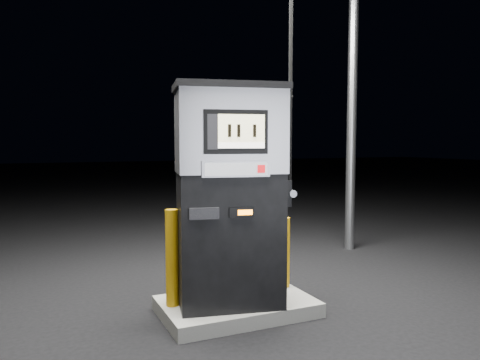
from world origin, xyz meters
name	(u,v)px	position (x,y,z in m)	size (l,w,h in m)	color
ground	(237,313)	(0.00, 0.00, 0.00)	(80.00, 80.00, 0.00)	black
pump_island	(237,306)	(0.00, 0.00, 0.07)	(1.60, 1.00, 0.15)	slate
fuel_dispenser	(230,193)	(-0.12, -0.10, 1.31)	(1.31, 0.89, 4.70)	black
bollard_left	(172,258)	(-0.68, 0.11, 0.65)	(0.13, 0.13, 1.00)	#C68C0B
bollard_right	(285,252)	(0.70, 0.19, 0.56)	(0.11, 0.11, 0.81)	#C68C0B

